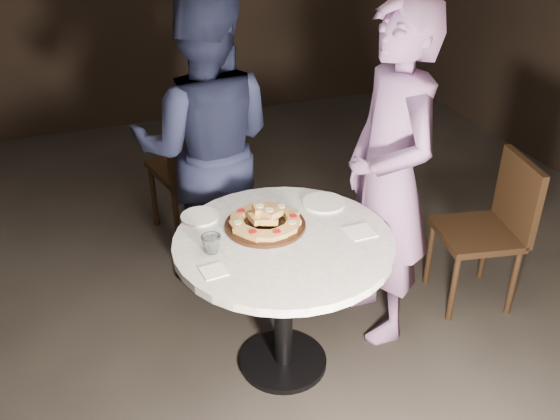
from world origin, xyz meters
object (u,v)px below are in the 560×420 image
Objects in this scene: chair_right at (494,222)px; diner_navy at (206,147)px; focaccia_pile at (265,219)px; table at (284,264)px; diner_teal at (389,179)px; serving_board at (265,225)px; chair_far at (194,163)px; water_glass at (211,244)px.

chair_right is 1.70m from diner_navy.
focaccia_pile is at bearing 114.72° from diner_navy.
diner_teal is (0.63, 0.15, 0.28)m from table.
focaccia_pile is 1.41m from chair_right.
table is 0.95m from diner_navy.
serving_board is 0.21× the size of diner_teal.
table is 0.24m from focaccia_pile.
chair_right is (1.44, -1.27, -0.04)m from chair_far.
diner_navy is at bearing -131.86° from diner_teal.
focaccia_pile is 0.20× the size of diner_navy.
diner_teal reaches higher than chair_far.
chair_right is 0.49× the size of diner_teal.
focaccia_pile reaches higher than table.
diner_navy is (-0.02, -0.50, 0.33)m from chair_far.
chair_far is 1.50m from diner_teal.
chair_right is at bearing 91.46° from diner_teal.
chair_right reaches higher than table.
table is 3.17× the size of serving_board.
focaccia_pile is at bearing 108.65° from table.
focaccia_pile is 0.32m from water_glass.
table is 0.21m from serving_board.
chair_far is at bearing -120.54° from chair_right.
water_glass is 0.10× the size of chair_right.
table is 0.68× the size of diner_teal.
diner_teal reaches higher than water_glass.
diner_navy is (-0.13, 0.90, 0.26)m from table.
chair_right is (1.38, -0.01, -0.30)m from focaccia_pile.
serving_board is at bearing -86.14° from diner_teal.
diner_navy reaches higher than chair_far.
serving_board is at bearing 22.43° from water_glass.
chair_far reaches higher than serving_board.
water_glass is at bearing 178.09° from table.
chair_far reaches higher than water_glass.
diner_teal is (0.67, 0.01, 0.09)m from focaccia_pile.
focaccia_pile is at bearing 74.56° from serving_board.
chair_far is at bearing -146.50° from diner_teal.
diner_navy reaches higher than water_glass.
focaccia_pile reaches higher than serving_board.
diner_teal reaches higher than diner_navy.
focaccia_pile is 0.39× the size of chair_right.
focaccia_pile is (-0.05, 0.13, 0.19)m from table.
water_glass is (-0.30, -0.12, 0.03)m from serving_board.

